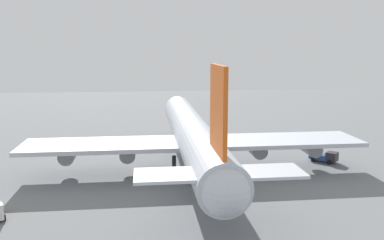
% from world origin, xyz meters
% --- Properties ---
extents(ground_plane, '(269.65, 269.65, 0.00)m').
position_xyz_m(ground_plane, '(0.00, 0.00, 0.00)').
color(ground_plane, slate).
extents(cargo_airplane, '(67.41, 57.90, 19.68)m').
position_xyz_m(cargo_airplane, '(-0.31, 0.00, 6.26)').
color(cargo_airplane, silver).
rests_on(cargo_airplane, ground_plane).
extents(fuel_truck, '(5.07, 5.11, 2.13)m').
position_xyz_m(fuel_truck, '(1.00, -25.69, 1.06)').
color(fuel_truck, '#333338').
rests_on(fuel_truck, ground_plane).
extents(baggage_tug, '(4.11, 5.31, 2.29)m').
position_xyz_m(baggage_tug, '(14.63, -24.72, 1.09)').
color(baggage_tug, silver).
rests_on(baggage_tug, ground_plane).
extents(safety_cone_nose, '(0.39, 0.39, 0.56)m').
position_xyz_m(safety_cone_nose, '(30.34, -2.29, 0.28)').
color(safety_cone_nose, orange).
rests_on(safety_cone_nose, ground_plane).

